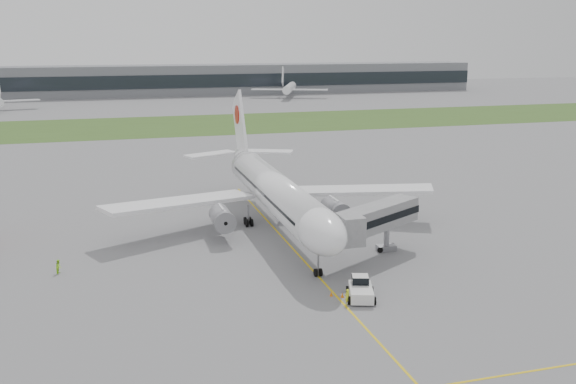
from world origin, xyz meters
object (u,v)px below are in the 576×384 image
object	(u,v)px
jet_bridge	(373,219)
pushback_tug	(361,289)
ground_crew_near	(347,297)
airliner	(274,189)

from	to	relation	value
jet_bridge	pushback_tug	bearing A→B (deg)	-148.95
ground_crew_near	jet_bridge	bearing A→B (deg)	-148.51
jet_bridge	ground_crew_near	distance (m)	15.10
jet_bridge	airliner	bearing A→B (deg)	86.85
jet_bridge	ground_crew_near	size ratio (longest dim) A/B	8.13
airliner	pushback_tug	world-z (taller)	airliner
ground_crew_near	airliner	bearing A→B (deg)	-114.74
airliner	ground_crew_near	distance (m)	28.64
pushback_tug	airliner	bearing A→B (deg)	112.27
pushback_tug	jet_bridge	distance (m)	13.08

